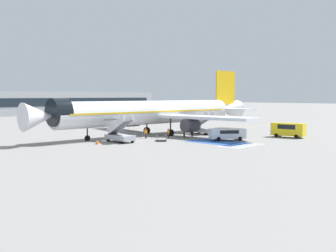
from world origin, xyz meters
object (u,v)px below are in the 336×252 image
Objects in this scene: ground_crew_1 at (192,130)px; ground_crew_2 at (146,133)px; fuel_tanker at (111,117)px; ground_crew_0 at (184,131)px; ground_crew_3 at (168,133)px; service_van_1 at (227,133)px; service_van_0 at (288,129)px; airliner at (154,112)px; boarding_stairs_forward at (120,135)px; baggage_cart at (161,139)px; traffic_cone_0 at (97,142)px; boarding_stairs_aft at (202,128)px.

ground_crew_2 is (-7.33, 3.36, -0.14)m from ground_crew_1.
fuel_tanker is 31.47m from ground_crew_0.
ground_crew_1 is at bearing 107.82° from ground_crew_3.
ground_crew_2 is at bearing 68.18° from service_van_1.
service_van_0 is 3.07× the size of ground_crew_0.
airliner is 7.16m from ground_crew_0.
service_van_0 is at bearing -161.28° from ground_crew_2.
baggage_cart is (5.45, -3.06, -0.74)m from boarding_stairs_forward.
fuel_tanker reaches higher than ground_crew_1.
ground_crew_1 reaches higher than ground_crew_3.
baggage_cart is (-5.15, -7.14, -3.63)m from airliner.
ground_crew_0 is (-8.30, -30.35, -0.78)m from fuel_tanker.
ground_crew_1 is at bearing 85.46° from ground_crew_0.
airliner is 25.28× the size of ground_crew_1.
ground_crew_1 is 17.31m from traffic_cone_0.
ground_crew_3 is at bearing -49.88° from service_van_0.
boarding_stairs_aft is 28.75m from fuel_tanker.
baggage_cart is 1.83× the size of ground_crew_2.
traffic_cone_0 is at bearing 20.44° from ground_crew_1.
airliner reaches higher than boarding_stairs_aft.
ground_crew_2 is at bearing -132.83° from ground_crew_0.
fuel_tanker is 13.53× the size of traffic_cone_0.
boarding_stairs_aft is at bearing -2.88° from traffic_cone_0.
ground_crew_3 is at bearing -166.49° from ground_crew_2.
baggage_cart is 9.80m from traffic_cone_0.
ground_crew_1 is at bearing 31.98° from service_van_1.
ground_crew_0 reaches higher than service_van_1.
service_van_0 is 16.82m from ground_crew_0.
ground_crew_0 is at bearing 48.59° from baggage_cart.
airliner is 69.07× the size of traffic_cone_0.
ground_crew_1 is at bearing -144.10° from ground_crew_2.
traffic_cone_0 is at bearing -72.00° from ground_crew_3.
airliner is 15.70× the size of baggage_cart.
ground_crew_3 is at bearing 165.41° from fuel_tanker.
boarding_stairs_aft is at bearing 53.08° from baggage_cart.
boarding_stairs_forward is 2.92× the size of ground_crew_1.
boarding_stairs_forward is 27.19m from service_van_0.
service_van_0 is 3.41× the size of ground_crew_2.
fuel_tanker is at bearing 156.10° from ground_crew_0.
service_van_1 is 3.44× the size of ground_crew_3.
baggage_cart is 4.20m from ground_crew_2.
airliner is 15.28m from traffic_cone_0.
fuel_tanker is 1.65× the size of service_van_1.
service_van_0 is at bearing 36.82° from ground_crew_0.
ground_crew_0 is at bearing -153.72° from ground_crew_2.
boarding_stairs_aft is 21.51m from traffic_cone_0.
fuel_tanker is 31.45m from ground_crew_3.
service_van_0 is at bearing -29.07° from boarding_stairs_forward.
service_van_1 is 9.99m from baggage_cart.
ground_crew_2 is at bearing 173.60° from boarding_stairs_aft.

